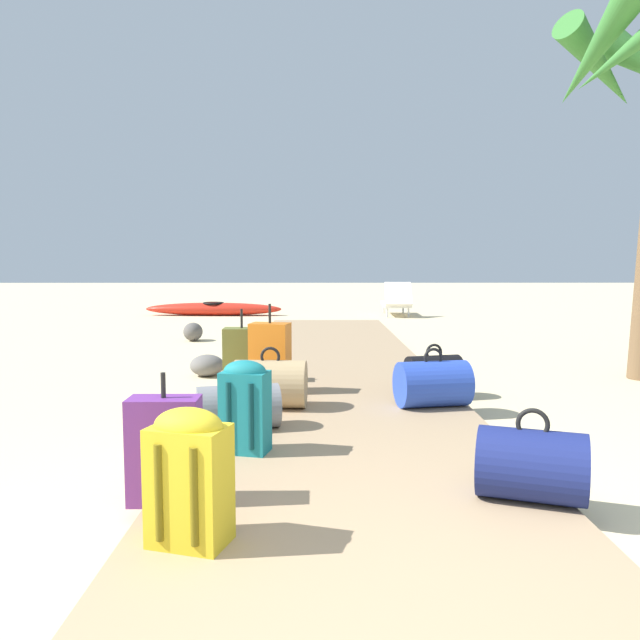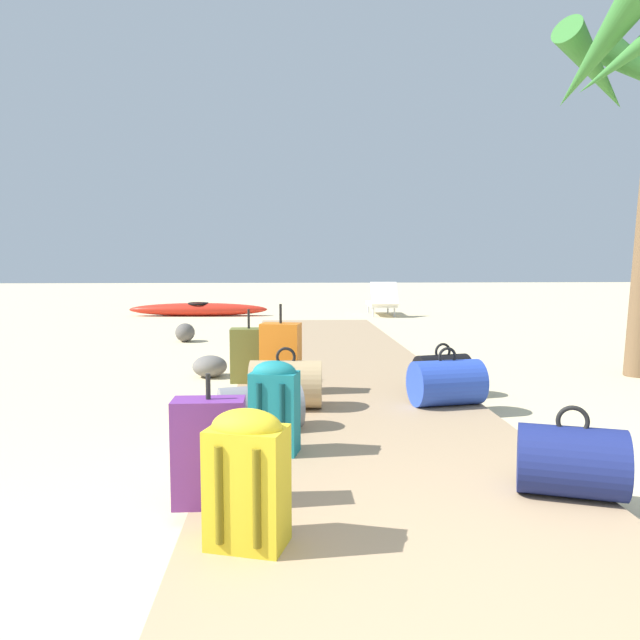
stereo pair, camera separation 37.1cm
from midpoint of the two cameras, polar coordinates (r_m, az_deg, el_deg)
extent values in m
plane|color=beige|center=(6.16, 3.38, -6.56)|extent=(60.00, 60.00, 0.00)
cube|color=tan|center=(7.23, 2.82, -4.44)|extent=(2.12, 10.91, 0.08)
cube|color=gold|center=(2.74, -7.97, -14.81)|extent=(0.37, 0.30, 0.51)
ellipsoid|color=gold|center=(2.67, -8.04, -9.68)|extent=(0.35, 0.29, 0.16)
cylinder|color=#6D5E11|center=(2.68, -10.60, -15.33)|extent=(0.04, 0.04, 0.41)
cylinder|color=#6D5E11|center=(2.62, -7.33, -15.82)|extent=(0.04, 0.04, 0.41)
cylinder|color=tan|center=(5.12, -2.49, -5.89)|extent=(0.61, 0.43, 0.39)
torus|color=black|center=(5.08, -2.50, -3.39)|extent=(0.17, 0.03, 0.16)
cube|color=orange|center=(5.69, -2.73, -3.48)|extent=(0.39, 0.29, 0.64)
cylinder|color=black|center=(5.64, -2.75, 0.60)|extent=(0.02, 0.02, 0.18)
cylinder|color=#2847B7|center=(5.27, 12.31, -5.75)|extent=(0.64, 0.48, 0.38)
torus|color=black|center=(5.23, 12.36, -3.40)|extent=(0.17, 0.05, 0.16)
cylinder|color=navy|center=(3.43, 21.84, -12.27)|extent=(0.62, 0.52, 0.36)
torus|color=black|center=(3.38, 21.96, -8.87)|extent=(0.16, 0.08, 0.16)
cylinder|color=black|center=(5.95, 12.15, -4.75)|extent=(0.56, 0.43, 0.32)
torus|color=black|center=(5.92, 12.19, -2.93)|extent=(0.16, 0.06, 0.16)
cube|color=#6B2D84|center=(3.20, -10.77, -11.67)|extent=(0.35, 0.19, 0.53)
cylinder|color=black|center=(3.12, -10.88, -5.90)|extent=(0.02, 0.02, 0.13)
cylinder|color=slate|center=(4.50, -5.15, -7.97)|extent=(0.64, 0.44, 0.32)
torus|color=black|center=(4.46, -5.17, -5.60)|extent=(0.17, 0.06, 0.16)
cube|color=#197A7F|center=(3.94, -4.17, -8.43)|extent=(0.33, 0.26, 0.51)
ellipsoid|color=#197A7F|center=(3.89, -4.20, -4.76)|extent=(0.31, 0.24, 0.14)
cylinder|color=#0C3D3F|center=(3.88, -5.63, -8.69)|extent=(0.04, 0.04, 0.41)
cylinder|color=#0C3D3F|center=(3.83, -3.56, -8.83)|extent=(0.04, 0.04, 0.41)
cube|color=olive|center=(6.23, -5.48, -3.19)|extent=(0.36, 0.23, 0.53)
cylinder|color=black|center=(6.19, -5.51, 0.14)|extent=(0.02, 0.02, 0.19)
cone|color=#387A33|center=(8.13, 25.52, 20.24)|extent=(1.37, 1.12, 0.96)
cone|color=#387A33|center=(7.39, 25.55, 21.62)|extent=(0.58, 1.50, 1.08)
cube|color=white|center=(14.76, 7.66, 1.44)|extent=(0.64, 1.42, 0.08)
cube|color=white|center=(14.16, 7.94, 2.41)|extent=(0.61, 0.49, 0.52)
cylinder|color=silver|center=(15.31, 6.53, 1.04)|extent=(0.04, 0.04, 0.22)
cylinder|color=silver|center=(15.36, 8.32, 1.03)|extent=(0.04, 0.04, 0.22)
cylinder|color=silver|center=(14.20, 6.94, 0.69)|extent=(0.04, 0.04, 0.22)
cylinder|color=silver|center=(14.25, 8.86, 0.68)|extent=(0.04, 0.04, 0.22)
ellipsoid|color=red|center=(14.76, -9.03, 1.00)|extent=(3.22, 0.66, 0.30)
torus|color=black|center=(14.75, -9.04, 1.52)|extent=(0.51, 0.51, 0.05)
ellipsoid|color=slate|center=(7.03, -8.83, -4.13)|extent=(0.40, 0.41, 0.24)
ellipsoid|color=#5B5651|center=(10.12, -10.55, -1.07)|extent=(0.35, 0.41, 0.29)
camera|label=1|loc=(0.19, 91.38, -0.13)|focal=34.90mm
camera|label=2|loc=(0.19, -88.62, 0.13)|focal=34.90mm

